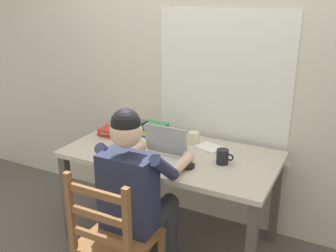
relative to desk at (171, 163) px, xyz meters
The scene contains 14 objects.
ground_plane 0.66m from the desk, ahead, with size 8.00×8.00×0.00m, color #56514C.
back_wall 0.79m from the desk, 89.51° to the left, with size 6.00×0.08×2.60m.
desk is the anchor object (origin of this frame).
seated_person 0.48m from the desk, 89.80° to the right, with size 0.50×0.60×1.25m.
wooden_chair 0.78m from the desk, 89.87° to the right, with size 0.42×0.42×0.94m.
laptop 0.22m from the desk, 89.59° to the right, with size 0.33×0.28×0.23m.
computer_mouse 0.31m from the desk, 38.04° to the right, with size 0.06×0.10×0.03m, color black.
coffee_mug_white 0.28m from the desk, 69.37° to the left, with size 0.12×0.09×0.10m.
coffee_mug_dark 0.43m from the desk, ahead, with size 0.12×0.08×0.10m.
book_stack_main 0.36m from the desk, 140.85° to the left, with size 0.21×0.16×0.12m.
book_stack_side 0.61m from the desk, behind, with size 0.20×0.17×0.07m.
paper_pile_near_laptop 0.31m from the desk, 40.53° to the left, with size 0.19×0.14×0.02m, color white.
paper_pile_back_corner 0.28m from the desk, 149.07° to the left, with size 0.21×0.15×0.01m, color silver.
landscape_photo_print 0.41m from the desk, 157.36° to the right, with size 0.13×0.09×0.00m, color teal.
Camera 1 is at (1.15, -2.30, 1.87)m, focal length 40.62 mm.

